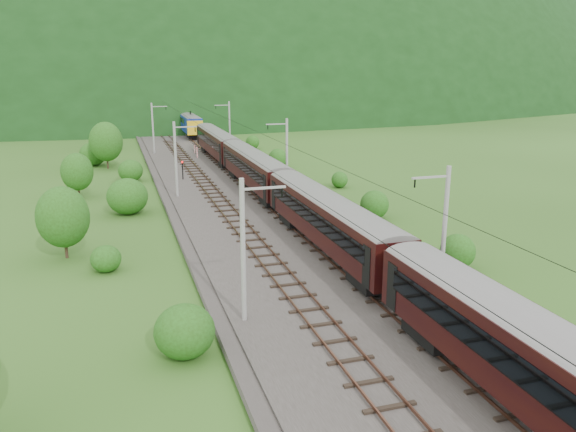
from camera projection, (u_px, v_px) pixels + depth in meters
name	position (u px, v px, depth m)	size (l,w,h in m)	color
ground	(347.00, 310.00, 33.07)	(600.00, 600.00, 0.00)	#2A4B17
railbed	(295.00, 255.00, 42.25)	(14.00, 220.00, 0.30)	#38332D
track_left	(264.00, 255.00, 41.50)	(2.40, 220.00, 0.27)	brown
track_right	(325.00, 249.00, 42.89)	(2.40, 220.00, 0.27)	brown
catenary_left	(176.00, 158.00, 59.64)	(2.54, 192.28, 8.00)	gray
catenary_right	(286.00, 152.00, 63.17)	(2.54, 192.28, 8.00)	gray
overhead_wires	(295.00, 164.00, 40.45)	(4.83, 198.00, 0.03)	black
mountain_main	(136.00, 95.00, 272.74)	(504.00, 360.00, 244.00)	#133311
train	(284.00, 183.00, 51.78)	(2.95, 141.90, 5.13)	black
hazard_post_near	(197.00, 152.00, 85.69)	(0.17, 0.17, 1.64)	red
hazard_post_far	(195.00, 149.00, 90.30)	(0.14, 0.14, 1.30)	red
signal	(182.00, 169.00, 69.28)	(0.25, 0.25, 2.29)	black
vegetation_left	(87.00, 245.00, 36.21)	(13.14, 141.82, 6.67)	#234512
vegetation_right	(433.00, 235.00, 43.84)	(7.09, 108.42, 2.61)	#234512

